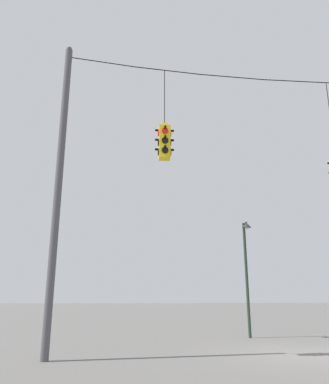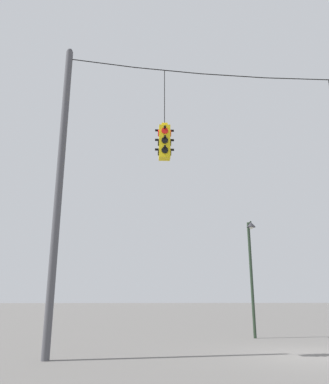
{
  "view_description": "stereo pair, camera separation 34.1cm",
  "coord_description": "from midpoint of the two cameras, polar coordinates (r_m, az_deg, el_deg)",
  "views": [
    {
      "loc": [
        -5.25,
        -11.0,
        1.57
      ],
      "look_at": [
        -4.34,
        -0.47,
        4.55
      ],
      "focal_mm": 35.0,
      "sensor_mm": 36.0,
      "label": 1
    },
    {
      "loc": [
        -4.91,
        -11.02,
        1.57
      ],
      "look_at": [
        -4.34,
        -0.47,
        4.55
      ],
      "focal_mm": 35.0,
      "sensor_mm": 36.0,
      "label": 2
    }
  ],
  "objects": [
    {
      "name": "street_lamp",
      "position": [
        16.25,
        13.68,
        -9.86
      ],
      "size": [
        0.37,
        0.65,
        4.68
      ],
      "color": "#233323",
      "rests_on": "ground_plane"
    },
    {
      "name": "ground_plane",
      "position": [
        12.23,
        23.24,
        -21.95
      ],
      "size": [
        200.0,
        200.0,
        0.0
      ],
      "primitive_type": "plane",
      "color": "#565451"
    },
    {
      "name": "traffic_light_near_left_pole",
      "position": [
        11.51,
        0.86,
        7.66
      ],
      "size": [
        0.58,
        0.58,
        3.05
      ],
      "color": "yellow"
    },
    {
      "name": "span_wire",
      "position": [
        13.66,
        20.09,
        16.46
      ],
      "size": [
        14.82,
        0.03,
        0.5
      ],
      "color": "black"
    },
    {
      "name": "utility_pole_left",
      "position": [
        11.22,
        -14.95,
        0.75
      ],
      "size": [
        0.22,
        0.22,
        9.33
      ],
      "color": "#4C4C51",
      "rests_on": "ground_plane"
    }
  ]
}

